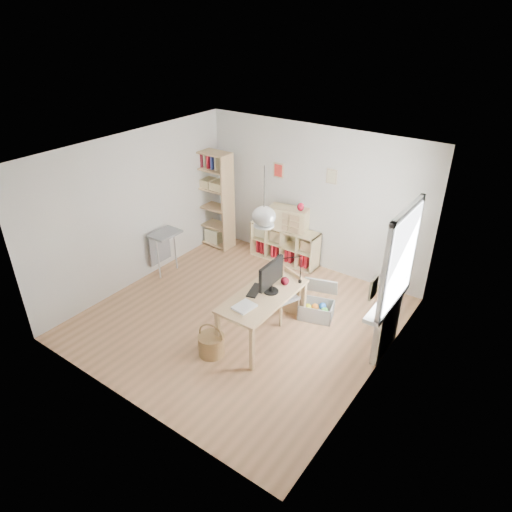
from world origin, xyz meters
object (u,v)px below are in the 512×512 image
Objects in this scene: storage_chest at (317,306)px; monitor at (271,275)px; desk at (263,300)px; tall_bookshelf at (213,196)px; chair at (286,293)px; cube_shelf at (285,246)px; drawer_chest at (289,218)px.

storage_chest is 1.23m from monitor.
tall_bookshelf reaches higher than desk.
storage_chest is (0.43, 0.94, -0.47)m from desk.
desk is 3.27m from tall_bookshelf.
chair is at bearing -158.50° from storage_chest.
desk reaches higher than storage_chest.
storage_chest is (1.45, -1.29, -0.11)m from cube_shelf.
drawer_chest is (-0.96, 1.57, 0.47)m from chair.
monitor is at bearing -63.03° from cube_shelf.
desk is 1.85× the size of chair.
cube_shelf is 1.72× the size of chair.
desk is 2.02× the size of drawer_chest.
tall_bookshelf is at bearing 142.99° from desk.
storage_chest is at bearing -41.74° from cube_shelf.
monitor reaches higher than drawer_chest.
storage_chest is at bearing -18.57° from tall_bookshelf.
monitor is (1.07, -2.10, 0.73)m from cube_shelf.
drawer_chest is (-0.98, 2.06, -0.10)m from monitor.
chair is at bearing -57.05° from cube_shelf.
cube_shelf is 1.90× the size of storage_chest.
drawer_chest is at bearing 8.25° from tall_bookshelf.
cube_shelf is 2.43× the size of monitor.
cube_shelf is 0.64m from drawer_chest.
desk is at bearing -131.45° from storage_chest.
tall_bookshelf is at bearing 174.38° from chair.
monitor is at bearing -34.64° from tall_bookshelf.
desk is at bearing -65.39° from cube_shelf.
tall_bookshelf is (-1.56, -0.28, 0.79)m from cube_shelf.
cube_shelf is at bearing 121.37° from storage_chest.
drawer_chest is at bearing -24.32° from cube_shelf.
tall_bookshelf is at bearing 144.23° from monitor.
cube_shelf is 1.95m from storage_chest.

